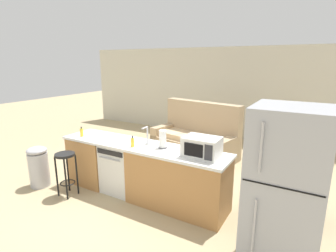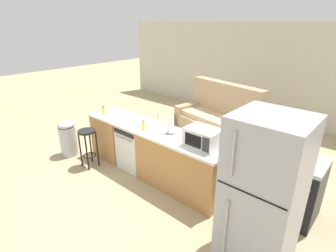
{
  "view_description": "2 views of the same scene",
  "coord_description": "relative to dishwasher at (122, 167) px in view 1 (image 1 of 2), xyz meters",
  "views": [
    {
      "loc": [
        2.55,
        -3.24,
        2.2
      ],
      "look_at": [
        0.27,
        0.66,
        1.08
      ],
      "focal_mm": 28.0,
      "sensor_mm": 36.0,
      "label": 1
    },
    {
      "loc": [
        3.13,
        -2.91,
        2.6
      ],
      "look_at": [
        0.29,
        0.27,
        0.89
      ],
      "focal_mm": 28.0,
      "sensor_mm": 36.0,
      "label": 2
    }
  ],
  "objects": [
    {
      "name": "ground_plane",
      "position": [
        0.25,
        0.0,
        -0.42
      ],
      "size": [
        24.0,
        24.0,
        0.0
      ],
      "primitive_type": "plane",
      "color": "tan"
    },
    {
      "name": "wall_back",
      "position": [
        0.55,
        4.2,
        0.88
      ],
      "size": [
        10.0,
        0.06,
        2.6
      ],
      "color": "beige",
      "rests_on": "ground_plane"
    },
    {
      "name": "kitchen_counter",
      "position": [
        0.49,
        0.0,
        -0.0
      ],
      "size": [
        2.94,
        0.66,
        0.9
      ],
      "color": "#B77F47",
      "rests_on": "ground_plane"
    },
    {
      "name": "dishwasher",
      "position": [
        0.0,
        0.0,
        0.0
      ],
      "size": [
        0.58,
        0.61,
        0.84
      ],
      "color": "white",
      "rests_on": "ground_plane"
    },
    {
      "name": "stove_range",
      "position": [
        2.6,
        0.55,
        0.03
      ],
      "size": [
        0.76,
        0.68,
        0.9
      ],
      "color": "black",
      "rests_on": "ground_plane"
    },
    {
      "name": "refrigerator",
      "position": [
        2.6,
        -0.55,
        0.48
      ],
      "size": [
        0.72,
        0.73,
        1.79
      ],
      "color": "#A8AAB2",
      "rests_on": "ground_plane"
    },
    {
      "name": "microwave",
      "position": [
        1.46,
        -0.0,
        0.62
      ],
      "size": [
        0.5,
        0.37,
        0.28
      ],
      "color": "white",
      "rests_on": "kitchen_counter"
    },
    {
      "name": "sink_faucet",
      "position": [
        0.49,
        0.06,
        0.61
      ],
      "size": [
        0.07,
        0.18,
        0.3
      ],
      "color": "silver",
      "rests_on": "kitchen_counter"
    },
    {
      "name": "paper_towel_roll",
      "position": [
        0.79,
        0.04,
        0.62
      ],
      "size": [
        0.14,
        0.14,
        0.28
      ],
      "color": "#4C4C51",
      "rests_on": "kitchen_counter"
    },
    {
      "name": "soap_bottle",
      "position": [
        0.36,
        -0.15,
        0.55
      ],
      "size": [
        0.06,
        0.06,
        0.18
      ],
      "color": "yellow",
      "rests_on": "kitchen_counter"
    },
    {
      "name": "dish_soap_bottle",
      "position": [
        -0.78,
        -0.14,
        0.55
      ],
      "size": [
        0.06,
        0.06,
        0.18
      ],
      "color": "yellow",
      "rests_on": "kitchen_counter"
    },
    {
      "name": "kettle",
      "position": [
        2.77,
        0.42,
        0.56
      ],
      "size": [
        0.21,
        0.17,
        0.19
      ],
      "color": "red",
      "rests_on": "stove_range"
    },
    {
      "name": "bar_stool",
      "position": [
        -0.69,
        -0.61,
        0.11
      ],
      "size": [
        0.32,
        0.32,
        0.74
      ],
      "color": "black",
      "rests_on": "ground_plane"
    },
    {
      "name": "trash_bin",
      "position": [
        -1.41,
        -0.63,
        -0.04
      ],
      "size": [
        0.35,
        0.35,
        0.74
      ],
      "color": "#B7B7BC",
      "rests_on": "ground_plane"
    },
    {
      "name": "couch",
      "position": [
        0.38,
        2.27,
        -0.03
      ],
      "size": [
        2.13,
        1.26,
        1.27
      ],
      "color": "tan",
      "rests_on": "ground_plane"
    }
  ]
}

